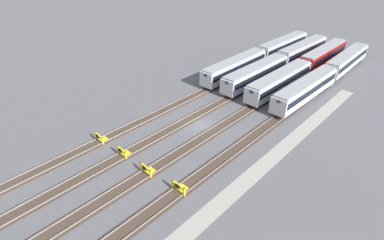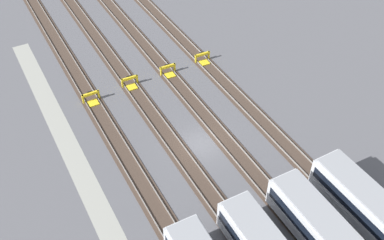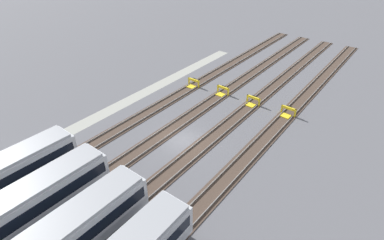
{
  "view_description": "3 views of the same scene",
  "coord_description": "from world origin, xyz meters",
  "px_view_note": "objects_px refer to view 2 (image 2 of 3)",
  "views": [
    {
      "loc": [
        -28.05,
        -24.81,
        23.95
      ],
      "look_at": [
        -1.85,
        0.0,
        1.8
      ],
      "focal_mm": 28.0,
      "sensor_mm": 36.0,
      "label": 1
    },
    {
      "loc": [
        27.3,
        -15.98,
        31.91
      ],
      "look_at": [
        -1.85,
        0.0,
        1.8
      ],
      "focal_mm": 42.0,
      "sensor_mm": 36.0,
      "label": 2
    },
    {
      "loc": [
        20.85,
        17.54,
        20.39
      ],
      "look_at": [
        -1.85,
        0.0,
        1.8
      ],
      "focal_mm": 28.0,
      "sensor_mm": 36.0,
      "label": 3
    }
  ],
  "objects_px": {
    "bumper_stop_far_inner_track": "(203,59)",
    "bumper_stop_middle_track": "(169,71)",
    "bumper_stop_nearest_track": "(92,99)",
    "bumper_stop_near_inner_track": "(131,83)"
  },
  "relations": [
    {
      "from": "bumper_stop_far_inner_track",
      "to": "bumper_stop_middle_track",
      "type": "bearing_deg",
      "value": -86.95
    },
    {
      "from": "bumper_stop_nearest_track",
      "to": "bumper_stop_near_inner_track",
      "type": "bearing_deg",
      "value": 96.72
    },
    {
      "from": "bumper_stop_nearest_track",
      "to": "bumper_stop_far_inner_track",
      "type": "bearing_deg",
      "value": 93.15
    },
    {
      "from": "bumper_stop_far_inner_track",
      "to": "bumper_stop_near_inner_track",
      "type": "bearing_deg",
      "value": -88.65
    },
    {
      "from": "bumper_stop_middle_track",
      "to": "bumper_stop_nearest_track",
      "type": "bearing_deg",
      "value": -86.8
    },
    {
      "from": "bumper_stop_near_inner_track",
      "to": "bumper_stop_middle_track",
      "type": "relative_size",
      "value": 1.0
    },
    {
      "from": "bumper_stop_near_inner_track",
      "to": "bumper_stop_nearest_track",
      "type": "bearing_deg",
      "value": -83.28
    },
    {
      "from": "bumper_stop_nearest_track",
      "to": "bumper_stop_middle_track",
      "type": "distance_m",
      "value": 9.76
    },
    {
      "from": "bumper_stop_nearest_track",
      "to": "bumper_stop_near_inner_track",
      "type": "relative_size",
      "value": 1.0
    },
    {
      "from": "bumper_stop_near_inner_track",
      "to": "bumper_stop_far_inner_track",
      "type": "xyz_separation_m",
      "value": [
        -0.23,
        9.75,
        0.0
      ]
    }
  ]
}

